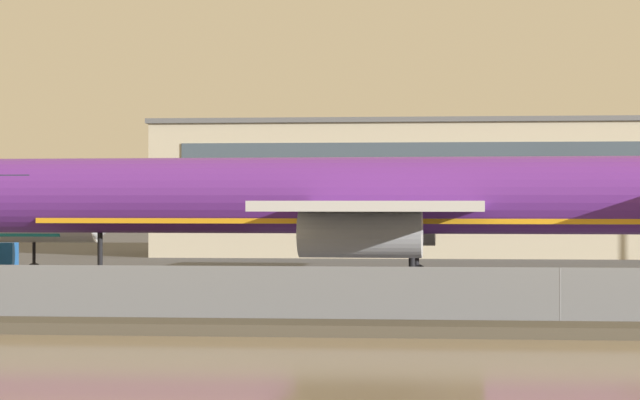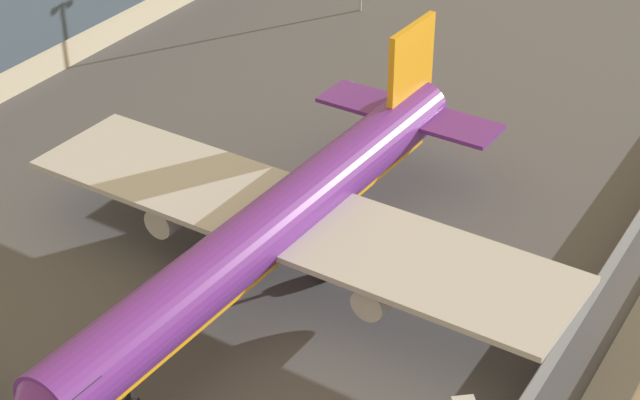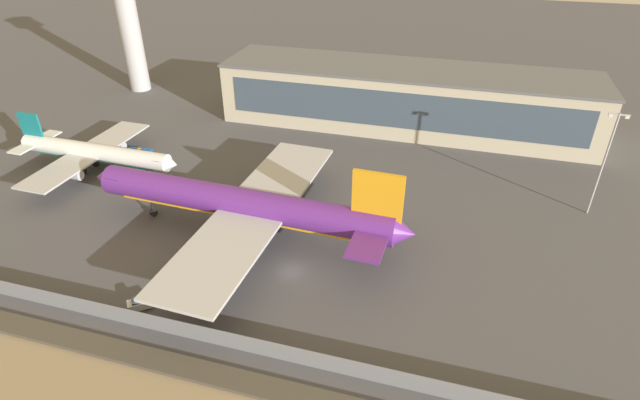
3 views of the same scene
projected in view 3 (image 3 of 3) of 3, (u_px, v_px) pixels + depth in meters
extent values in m
plane|color=#4C4C51|center=(290.00, 271.00, 74.34)|extent=(500.00, 500.00, 0.00)
cube|color=#474238|center=(232.00, 380.00, 57.42)|extent=(320.00, 3.00, 0.50)
cube|color=slate|center=(247.00, 344.00, 60.54)|extent=(280.00, 0.08, 2.65)
cylinder|color=slate|center=(247.00, 344.00, 60.54)|extent=(0.10, 0.10, 2.65)
cylinder|color=#602889|center=(241.00, 203.00, 79.30)|extent=(49.77, 6.87, 4.95)
cone|color=#602889|center=(104.00, 178.00, 86.33)|extent=(3.39, 4.82, 4.70)
cone|color=#602889|center=(405.00, 233.00, 72.28)|extent=(3.38, 4.57, 4.45)
cube|color=#232D3D|center=(120.00, 178.00, 85.10)|extent=(2.88, 4.31, 1.48)
cube|color=orange|center=(242.00, 210.00, 80.02)|extent=(42.30, 5.59, 0.89)
cube|color=#B7BABF|center=(220.00, 253.00, 69.33)|extent=(11.83, 24.22, 0.49)
cube|color=#B7BABF|center=(284.00, 175.00, 88.60)|extent=(11.83, 24.22, 0.49)
cylinder|color=#B7BABF|center=(218.00, 252.00, 72.11)|extent=(7.05, 2.99, 2.72)
cylinder|color=#B7BABF|center=(272.00, 186.00, 88.29)|extent=(7.05, 2.99, 2.72)
cube|color=orange|center=(377.00, 199.00, 70.86)|extent=(7.46, 0.88, 8.41)
cube|color=#602889|center=(369.00, 242.00, 69.72)|extent=(5.30, 8.92, 0.40)
cube|color=#602889|center=(382.00, 210.00, 76.79)|extent=(5.30, 8.92, 0.40)
cylinder|color=black|center=(152.00, 206.00, 86.01)|extent=(0.35, 0.35, 2.89)
cylinder|color=black|center=(153.00, 213.00, 86.77)|extent=(1.40, 0.60, 1.38)
cylinder|color=black|center=(256.00, 236.00, 78.32)|extent=(0.40, 0.40, 2.89)
cylinder|color=black|center=(257.00, 243.00, 79.08)|extent=(1.63, 1.17, 1.59)
cylinder|color=black|center=(269.00, 219.00, 82.52)|extent=(0.40, 0.40, 2.89)
cylinder|color=black|center=(270.00, 226.00, 83.28)|extent=(1.63, 1.17, 1.59)
cylinder|color=white|center=(95.00, 152.00, 98.86)|extent=(32.84, 4.18, 3.53)
cone|color=white|center=(172.00, 164.00, 94.47)|extent=(2.36, 3.39, 3.35)
cone|color=white|center=(24.00, 141.00, 103.25)|extent=(2.35, 3.22, 3.17)
cube|color=#232D3D|center=(161.00, 160.00, 94.82)|extent=(2.00, 3.04, 1.06)
cube|color=#14707A|center=(96.00, 157.00, 99.37)|extent=(27.91, 3.38, 0.63)
cube|color=#B7BABF|center=(113.00, 137.00, 105.91)|extent=(7.52, 15.87, 0.35)
cube|color=#B7BABF|center=(60.00, 171.00, 93.11)|extent=(7.52, 15.87, 0.35)
cylinder|color=#B7BABF|center=(115.00, 145.00, 105.24)|extent=(4.63, 2.03, 1.94)
cylinder|color=#B7BABF|center=(71.00, 174.00, 94.48)|extent=(4.63, 2.03, 1.94)
cube|color=#14707A|center=(31.00, 127.00, 100.67)|extent=(4.92, 0.52, 5.99)
cube|color=white|center=(46.00, 136.00, 104.72)|extent=(3.39, 5.83, 0.28)
cube|color=white|center=(25.00, 148.00, 100.03)|extent=(3.39, 5.83, 0.28)
cylinder|color=black|center=(147.00, 173.00, 97.42)|extent=(0.25, 0.25, 2.06)
cylinder|color=black|center=(148.00, 177.00, 97.96)|extent=(0.99, 0.41, 0.99)
cylinder|color=black|center=(95.00, 159.00, 102.41)|extent=(0.28, 0.28, 2.06)
cylinder|color=black|center=(96.00, 164.00, 102.95)|extent=(1.15, 0.82, 1.14)
cylinder|color=black|center=(82.00, 167.00, 99.40)|extent=(0.28, 0.28, 2.06)
cylinder|color=black|center=(84.00, 172.00, 99.94)|extent=(1.15, 0.82, 1.14)
cube|color=white|center=(140.00, 304.00, 67.32)|extent=(3.49, 3.27, 1.11)
cube|color=#283847|center=(136.00, 300.00, 66.77)|extent=(1.68, 1.70, 0.50)
cylinder|color=black|center=(133.00, 311.00, 66.66)|extent=(0.68, 0.61, 0.70)
cylinder|color=black|center=(132.00, 305.00, 67.73)|extent=(0.68, 0.61, 0.70)
cylinder|color=black|center=(149.00, 307.00, 67.33)|extent=(0.68, 0.61, 0.70)
cylinder|color=black|center=(147.00, 301.00, 68.39)|extent=(0.68, 0.61, 0.70)
cube|color=#19519E|center=(140.00, 154.00, 105.04)|extent=(5.35, 2.52, 2.07)
cube|color=#283847|center=(147.00, 153.00, 104.53)|extent=(1.30, 2.08, 0.83)
cube|color=orange|center=(138.00, 149.00, 104.44)|extent=(0.58, 1.09, 0.16)
cylinder|color=black|center=(149.00, 156.00, 105.98)|extent=(0.86, 0.29, 0.84)
cylinder|color=black|center=(145.00, 160.00, 104.43)|extent=(0.86, 0.29, 0.84)
cylinder|color=black|center=(136.00, 155.00, 106.53)|extent=(0.86, 0.29, 0.84)
cylinder|color=black|center=(131.00, 159.00, 104.97)|extent=(0.86, 0.29, 0.84)
cylinder|color=#ADADB2|center=(131.00, 34.00, 135.80)|extent=(5.52, 5.52, 31.22)
cube|color=#BCB299|center=(405.00, 99.00, 117.72)|extent=(85.49, 19.20, 13.56)
cube|color=#3D4C5B|center=(400.00, 111.00, 109.44)|extent=(78.65, 0.16, 8.14)
cube|color=#5B5E63|center=(408.00, 69.00, 114.04)|extent=(86.09, 19.80, 0.50)
cylinder|color=#A8A8AD|center=(602.00, 166.00, 83.13)|extent=(0.36, 0.36, 18.65)
cube|color=#A8A8AD|center=(619.00, 115.00, 78.39)|extent=(3.20, 0.24, 0.24)
cube|color=silver|center=(611.00, 116.00, 78.83)|extent=(0.60, 0.40, 0.44)
cube|color=silver|center=(627.00, 117.00, 78.26)|extent=(0.60, 0.40, 0.44)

